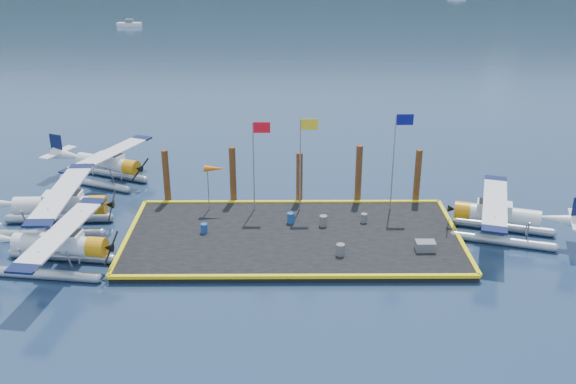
# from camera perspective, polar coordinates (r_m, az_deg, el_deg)

# --- Properties ---
(ground) EXTENTS (4000.00, 4000.00, 0.00)m
(ground) POSITION_cam_1_polar(r_m,az_deg,el_deg) (39.27, 0.45, -4.35)
(ground) COLOR #172847
(ground) RESTS_ON ground
(dock) EXTENTS (20.00, 10.00, 0.40)m
(dock) POSITION_cam_1_polar(r_m,az_deg,el_deg) (39.18, 0.45, -4.09)
(dock) COLOR black
(dock) RESTS_ON ground
(dock_bumpers) EXTENTS (20.25, 10.25, 0.18)m
(dock_bumpers) POSITION_cam_1_polar(r_m,az_deg,el_deg) (39.05, 0.45, -3.71)
(dock_bumpers) COLOR yellow
(dock_bumpers) RESTS_ON dock
(seaplane_a) EXTENTS (8.41, 9.26, 3.27)m
(seaplane_a) POSITION_cam_1_polar(r_m,az_deg,el_deg) (37.66, -19.84, -4.63)
(seaplane_a) COLOR #999EA7
(seaplane_a) RESTS_ON ground
(seaplane_b) EXTENTS (9.01, 9.93, 3.54)m
(seaplane_b) POSITION_cam_1_polar(r_m,az_deg,el_deg) (42.43, -19.79, -1.34)
(seaplane_b) COLOR #999EA7
(seaplane_b) RESTS_ON ground
(seaplane_c) EXTENTS (8.37, 8.80, 3.22)m
(seaplane_c) POSITION_cam_1_polar(r_m,az_deg,el_deg) (49.33, -15.87, 2.30)
(seaplane_c) COLOR #999EA7
(seaplane_c) RESTS_ON ground
(seaplane_d) EXTENTS (8.26, 8.84, 3.16)m
(seaplane_d) POSITION_cam_1_polar(r_m,az_deg,el_deg) (41.20, 18.28, -2.11)
(seaplane_d) COLOR #999EA7
(seaplane_d) RESTS_ON ground
(drum_0) EXTENTS (0.41, 0.41, 0.58)m
(drum_0) POSITION_cam_1_polar(r_m,az_deg,el_deg) (39.60, -7.47, -3.21)
(drum_0) COLOR navy
(drum_0) RESTS_ON dock
(drum_1) EXTENTS (0.49, 0.49, 0.69)m
(drum_1) POSITION_cam_1_polar(r_m,az_deg,el_deg) (36.76, 4.68, -5.13)
(drum_1) COLOR #57575C
(drum_1) RESTS_ON dock
(drum_2) EXTENTS (0.48, 0.48, 0.68)m
(drum_2) POSITION_cam_1_polar(r_m,az_deg,el_deg) (40.17, 3.15, -2.57)
(drum_2) COLOR #57575C
(drum_2) RESTS_ON dock
(drum_4) EXTENTS (0.41, 0.41, 0.58)m
(drum_4) POSITION_cam_1_polar(r_m,az_deg,el_deg) (40.89, 6.77, -2.31)
(drum_4) COLOR #57575C
(drum_4) RESTS_ON dock
(drum_5) EXTENTS (0.47, 0.47, 0.66)m
(drum_5) POSITION_cam_1_polar(r_m,az_deg,el_deg) (40.51, 0.25, -2.32)
(drum_5) COLOR navy
(drum_5) RESTS_ON dock
(crate) EXTENTS (1.12, 0.75, 0.56)m
(crate) POSITION_cam_1_polar(r_m,az_deg,el_deg) (38.03, 12.10, -4.70)
(crate) COLOR #57575C
(crate) RESTS_ON dock
(flagpole_red) EXTENTS (1.14, 0.08, 6.00)m
(flagpole_red) POSITION_cam_1_polar(r_m,az_deg,el_deg) (41.09, -2.81, 3.54)
(flagpole_red) COLOR gray
(flagpole_red) RESTS_ON dock
(flagpole_yellow) EXTENTS (1.14, 0.08, 6.20)m
(flagpole_yellow) POSITION_cam_1_polar(r_m,az_deg,el_deg) (41.03, 1.38, 3.70)
(flagpole_yellow) COLOR gray
(flagpole_yellow) RESTS_ON dock
(flagpole_blue) EXTENTS (1.14, 0.08, 6.50)m
(flagpole_blue) POSITION_cam_1_polar(r_m,az_deg,el_deg) (41.59, 9.68, 3.89)
(flagpole_blue) COLOR gray
(flagpole_blue) RESTS_ON dock
(windsock) EXTENTS (1.40, 0.44, 3.12)m
(windsock) POSITION_cam_1_polar(r_m,az_deg,el_deg) (41.69, -6.54, 1.99)
(windsock) COLOR gray
(windsock) RESTS_ON dock
(piling_0) EXTENTS (0.44, 0.44, 4.00)m
(piling_0) POSITION_cam_1_polar(r_m,az_deg,el_deg) (44.11, -10.75, 1.20)
(piling_0) COLOR #422312
(piling_0) RESTS_ON ground
(piling_1) EXTENTS (0.44, 0.44, 4.20)m
(piling_1) POSITION_cam_1_polar(r_m,az_deg,el_deg) (43.49, -4.92, 1.35)
(piling_1) COLOR #422312
(piling_1) RESTS_ON ground
(piling_2) EXTENTS (0.44, 0.44, 3.80)m
(piling_2) POSITION_cam_1_polar(r_m,az_deg,el_deg) (43.43, 1.02, 1.13)
(piling_2) COLOR #422312
(piling_2) RESTS_ON ground
(piling_3) EXTENTS (0.44, 0.44, 4.30)m
(piling_3) POSITION_cam_1_polar(r_m,az_deg,el_deg) (43.62, 6.28, 1.44)
(piling_3) COLOR #422312
(piling_3) RESTS_ON ground
(piling_4) EXTENTS (0.44, 0.44, 4.00)m
(piling_4) POSITION_cam_1_polar(r_m,az_deg,el_deg) (44.31, 11.42, 1.25)
(piling_4) COLOR #422312
(piling_4) RESTS_ON ground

